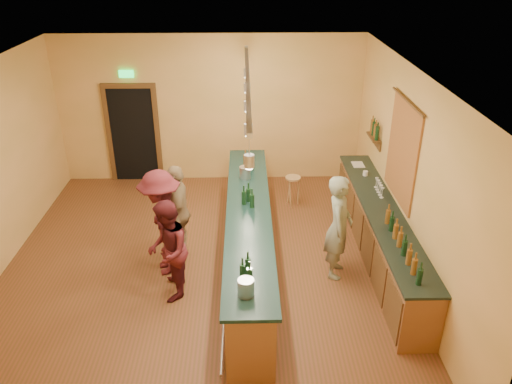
{
  "coord_description": "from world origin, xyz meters",
  "views": [
    {
      "loc": [
        0.74,
        -6.88,
        4.83
      ],
      "look_at": [
        0.9,
        0.2,
        1.27
      ],
      "focal_mm": 35.0,
      "sensor_mm": 36.0,
      "label": 1
    }
  ],
  "objects_px": {
    "back_counter": "(380,233)",
    "customer_c": "(162,223)",
    "bartender": "(339,227)",
    "bar_stool": "(293,184)",
    "tasting_bar": "(249,235)",
    "customer_a": "(168,251)",
    "customer_b": "(178,211)"
  },
  "relations": [
    {
      "from": "back_counter",
      "to": "customer_c",
      "type": "relative_size",
      "value": 2.58
    },
    {
      "from": "bartender",
      "to": "bar_stool",
      "type": "relative_size",
      "value": 2.71
    },
    {
      "from": "customer_c",
      "to": "bar_stool",
      "type": "bearing_deg",
      "value": 118.8
    },
    {
      "from": "tasting_bar",
      "to": "customer_a",
      "type": "relative_size",
      "value": 3.23
    },
    {
      "from": "tasting_bar",
      "to": "customer_b",
      "type": "distance_m",
      "value": 1.25
    },
    {
      "from": "bartender",
      "to": "bar_stool",
      "type": "bearing_deg",
      "value": 25.27
    },
    {
      "from": "customer_a",
      "to": "customer_b",
      "type": "relative_size",
      "value": 0.95
    },
    {
      "from": "tasting_bar",
      "to": "bartender",
      "type": "distance_m",
      "value": 1.44
    },
    {
      "from": "customer_b",
      "to": "customer_a",
      "type": "bearing_deg",
      "value": -6.19
    },
    {
      "from": "customer_b",
      "to": "customer_c",
      "type": "height_order",
      "value": "customer_c"
    },
    {
      "from": "customer_c",
      "to": "bar_stool",
      "type": "distance_m",
      "value": 3.18
    },
    {
      "from": "bartender",
      "to": "customer_b",
      "type": "height_order",
      "value": "bartender"
    },
    {
      "from": "tasting_bar",
      "to": "customer_b",
      "type": "height_order",
      "value": "customer_b"
    },
    {
      "from": "customer_a",
      "to": "bar_stool",
      "type": "distance_m",
      "value": 3.55
    },
    {
      "from": "bartender",
      "to": "back_counter",
      "type": "bearing_deg",
      "value": -49.48
    },
    {
      "from": "tasting_bar",
      "to": "bartender",
      "type": "bearing_deg",
      "value": -9.01
    },
    {
      "from": "bartender",
      "to": "tasting_bar",
      "type": "bearing_deg",
      "value": 94.39
    },
    {
      "from": "customer_b",
      "to": "tasting_bar",
      "type": "bearing_deg",
      "value": 66.48
    },
    {
      "from": "tasting_bar",
      "to": "customer_a",
      "type": "bearing_deg",
      "value": -148.68
    },
    {
      "from": "customer_c",
      "to": "customer_a",
      "type": "bearing_deg",
      "value": -0.33
    },
    {
      "from": "bar_stool",
      "to": "back_counter",
      "type": "bearing_deg",
      "value": -56.53
    },
    {
      "from": "bartender",
      "to": "bar_stool",
      "type": "xyz_separation_m",
      "value": [
        -0.49,
        2.34,
        -0.37
      ]
    },
    {
      "from": "tasting_bar",
      "to": "bartender",
      "type": "height_order",
      "value": "bartender"
    },
    {
      "from": "tasting_bar",
      "to": "customer_c",
      "type": "height_order",
      "value": "customer_c"
    },
    {
      "from": "back_counter",
      "to": "bartender",
      "type": "relative_size",
      "value": 2.64
    },
    {
      "from": "customer_a",
      "to": "customer_c",
      "type": "distance_m",
      "value": 0.68
    },
    {
      "from": "customer_b",
      "to": "bar_stool",
      "type": "relative_size",
      "value": 2.6
    },
    {
      "from": "back_counter",
      "to": "bar_stool",
      "type": "height_order",
      "value": "back_counter"
    },
    {
      "from": "back_counter",
      "to": "bartender",
      "type": "height_order",
      "value": "bartender"
    },
    {
      "from": "customer_b",
      "to": "bar_stool",
      "type": "height_order",
      "value": "customer_b"
    },
    {
      "from": "back_counter",
      "to": "customer_b",
      "type": "bearing_deg",
      "value": 176.34
    },
    {
      "from": "back_counter",
      "to": "customer_b",
      "type": "xyz_separation_m",
      "value": [
        -3.35,
        0.21,
        0.34
      ]
    }
  ]
}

